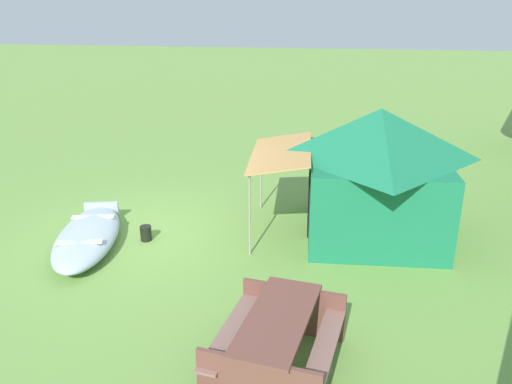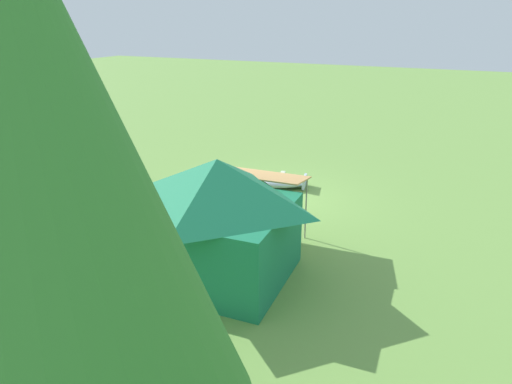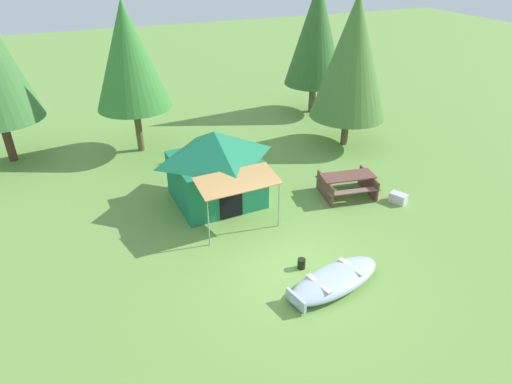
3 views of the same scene
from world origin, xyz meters
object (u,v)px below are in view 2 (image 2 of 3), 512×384
beached_rowboat (264,179)px  pine_tree_back_left (38,192)px  fuel_can (264,193)px  canvas_cabin_tent (219,218)px  picnic_table (106,198)px  cooler_box (99,189)px

beached_rowboat → pine_tree_back_left: 11.42m
pine_tree_back_left → fuel_can: bearing=-74.8°
canvas_cabin_tent → picnic_table: (4.22, -1.39, -0.81)m
cooler_box → canvas_cabin_tent: bearing=155.8°
cooler_box → pine_tree_back_left: pine_tree_back_left is taller
picnic_table → fuel_can: (-3.29, -2.88, -0.33)m
beached_rowboat → pine_tree_back_left: size_ratio=0.50×
picnic_table → fuel_can: 4.38m
beached_rowboat → pine_tree_back_left: bearing=106.0°
beached_rowboat → cooler_box: 5.01m
canvas_cabin_tent → beached_rowboat: bearing=-75.4°
picnic_table → cooler_box: size_ratio=3.70×
fuel_can → beached_rowboat: bearing=-66.4°
beached_rowboat → cooler_box: size_ratio=5.45×
canvas_cabin_tent → pine_tree_back_left: pine_tree_back_left is taller
picnic_table → cooler_box: 1.76m
picnic_table → pine_tree_back_left: 9.41m
beached_rowboat → picnic_table: size_ratio=1.47×
picnic_table → cooler_box: picnic_table is taller
beached_rowboat → picnic_table: 4.81m
beached_rowboat → cooler_box: beached_rowboat is taller
canvas_cabin_tent → pine_tree_back_left: bearing=107.4°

